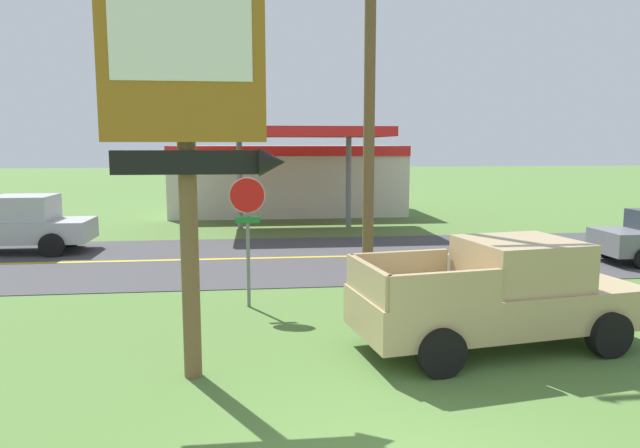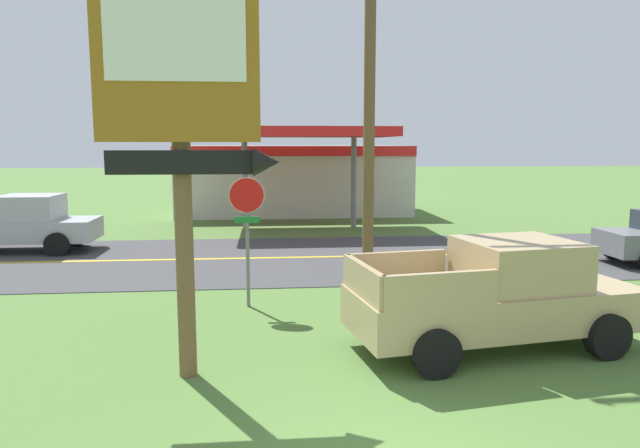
{
  "view_description": "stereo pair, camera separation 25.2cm",
  "coord_description": "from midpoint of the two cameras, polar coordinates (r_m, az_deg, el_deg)",
  "views": [
    {
      "loc": [
        -1.52,
        -5.48,
        3.67
      ],
      "look_at": [
        0.0,
        8.0,
        1.8
      ],
      "focal_mm": 32.49,
      "sensor_mm": 36.0,
      "label": 1
    },
    {
      "loc": [
        -1.27,
        -5.51,
        3.67
      ],
      "look_at": [
        0.0,
        8.0,
        1.8
      ],
      "focal_mm": 32.49,
      "sensor_mm": 36.0,
      "label": 2
    }
  ],
  "objects": [
    {
      "name": "pickup_silver_on_road",
      "position": [
        22.28,
        -28.25,
        -0.08
      ],
      "size": [
        5.2,
        2.24,
        1.96
      ],
      "color": "#A8AAAF",
      "rests_on": "ground"
    },
    {
      "name": "utility_pole",
      "position": [
        13.6,
        4.36,
        13.82
      ],
      "size": [
        1.97,
        0.26,
        9.55
      ],
      "color": "brown",
      "rests_on": "ground"
    },
    {
      "name": "road_centre_line",
      "position": [
        18.9,
        -2.08,
        -3.29
      ],
      "size": [
        126.0,
        0.2,
        0.01
      ],
      "primitive_type": "cube",
      "color": "gold",
      "rests_on": "road_asphalt"
    },
    {
      "name": "road_asphalt",
      "position": [
        18.91,
        -2.08,
        -3.33
      ],
      "size": [
        140.0,
        8.0,
        0.02
      ],
      "primitive_type": "cube",
      "color": "#3D3D3F",
      "rests_on": "ground"
    },
    {
      "name": "motel_sign",
      "position": [
        8.97,
        -13.7,
        12.01
      ],
      "size": [
        2.69,
        0.54,
        6.58
      ],
      "color": "brown",
      "rests_on": "ground"
    },
    {
      "name": "pickup_tan_parked_on_lawn",
      "position": [
        11.02,
        16.69,
        -6.71
      ],
      "size": [
        5.45,
        2.86,
        1.96
      ],
      "color": "tan",
      "rests_on": "ground"
    },
    {
      "name": "gas_station",
      "position": [
        31.19,
        -3.45,
        4.65
      ],
      "size": [
        12.0,
        11.5,
        4.4
      ],
      "color": "beige",
      "rests_on": "ground"
    },
    {
      "name": "stop_sign",
      "position": [
        13.01,
        -7.7,
        0.52
      ],
      "size": [
        0.8,
        0.08,
        2.95
      ],
      "color": "slate",
      "rests_on": "ground"
    }
  ]
}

